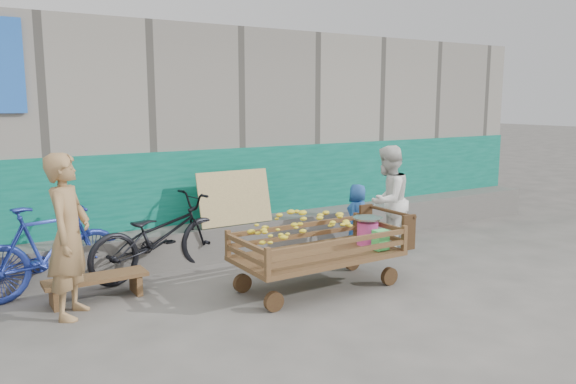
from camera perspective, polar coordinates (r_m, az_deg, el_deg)
ground at (r=5.46m, az=2.63°, el=-12.60°), size 80.00×80.00×0.00m
building_wall at (r=8.72m, az=-12.72°, el=5.32°), size 12.00×3.50×3.00m
banana_cart at (r=6.06m, az=2.78°, el=-4.73°), size 1.97×0.90×0.84m
bench at (r=6.15m, az=-18.90°, el=-8.70°), size 1.02×0.31×0.26m
vendor_man at (r=5.65m, az=-21.38°, el=-4.17°), size 0.62×0.68×1.56m
woman at (r=7.49m, az=10.07°, el=-0.89°), size 0.86×0.77×1.46m
child at (r=7.90m, az=7.06°, el=-2.40°), size 0.52×0.46×0.89m
bicycle_dark at (r=6.74m, az=-12.91°, el=-4.37°), size 1.88×0.98×0.94m
bicycle_blue at (r=6.46m, az=-23.15°, el=-5.37°), size 1.67×0.80×0.97m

